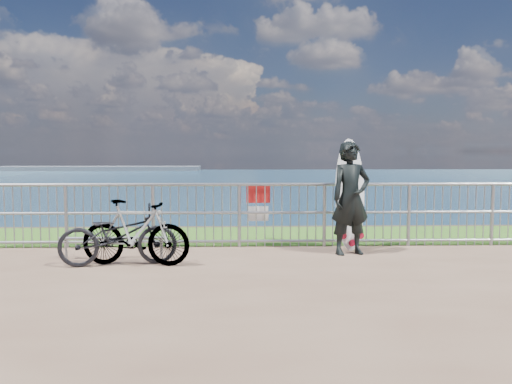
{
  "coord_description": "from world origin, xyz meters",
  "views": [
    {
      "loc": [
        -0.47,
        -7.07,
        1.68
      ],
      "look_at": [
        -0.22,
        1.2,
        1.0
      ],
      "focal_mm": 35.0,
      "sensor_mm": 36.0,
      "label": 1
    }
  ],
  "objects_px": {
    "surfer": "(351,198)",
    "surfboard": "(350,198)",
    "bicycle_near": "(118,235)",
    "bicycle_far": "(135,233)"
  },
  "relations": [
    {
      "from": "surfer",
      "to": "surfboard",
      "type": "xyz_separation_m",
      "value": [
        0.08,
        0.41,
        -0.04
      ]
    },
    {
      "from": "surfer",
      "to": "surfboard",
      "type": "relative_size",
      "value": 0.96
    },
    {
      "from": "bicycle_near",
      "to": "bicycle_far",
      "type": "relative_size",
      "value": 1.05
    },
    {
      "from": "surfer",
      "to": "surfboard",
      "type": "height_order",
      "value": "surfboard"
    },
    {
      "from": "surfboard",
      "to": "bicycle_near",
      "type": "relative_size",
      "value": 1.12
    },
    {
      "from": "surfboard",
      "to": "bicycle_far",
      "type": "xyz_separation_m",
      "value": [
        -3.41,
        -1.11,
        -0.39
      ]
    },
    {
      "from": "surfer",
      "to": "surfboard",
      "type": "distance_m",
      "value": 0.42
    },
    {
      "from": "surfer",
      "to": "bicycle_near",
      "type": "distance_m",
      "value": 3.68
    },
    {
      "from": "bicycle_near",
      "to": "bicycle_far",
      "type": "distance_m",
      "value": 0.26
    },
    {
      "from": "surfer",
      "to": "bicycle_far",
      "type": "xyz_separation_m",
      "value": [
        -3.33,
        -0.71,
        -0.43
      ]
    }
  ]
}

